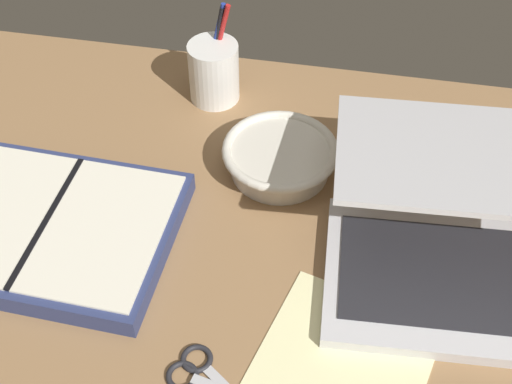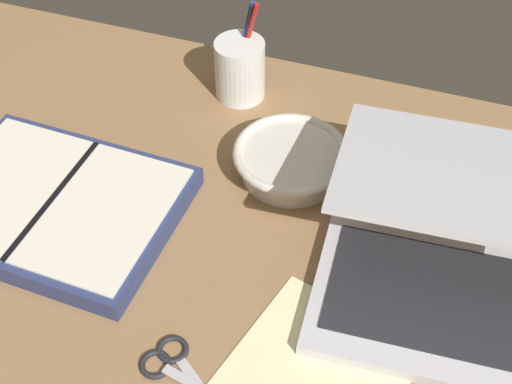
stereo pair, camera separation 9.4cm
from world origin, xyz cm
name	(u,v)px [view 1 (the left image)]	position (x,y,z in cm)	size (l,w,h in cm)	color
desk_top	(266,303)	(0.00, 0.00, 1.00)	(140.00, 100.00, 2.00)	#936D47
laptop	(452,236)	(22.23, 10.21, 7.33)	(33.31, 35.25, 15.22)	silver
bowl	(280,157)	(-2.05, 23.31, 4.70)	(17.15, 17.15, 4.78)	silver
pen_cup	(214,71)	(-15.48, 38.67, 7.17)	(8.15, 8.15, 16.53)	white
planner	(49,227)	(-30.76, 4.93, 3.61)	(34.49, 27.22, 3.41)	navy
scissors	(201,374)	(-5.48, -12.12, 2.34)	(13.57, 9.32, 0.80)	#B7B7BC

